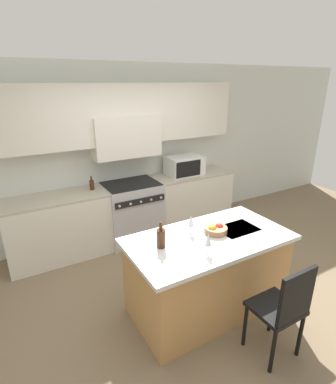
# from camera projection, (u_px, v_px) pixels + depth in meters

# --- Properties ---
(ground_plane) EXTENTS (10.00, 10.00, 0.00)m
(ground_plane) POSITION_uv_depth(u_px,v_px,m) (190.00, 298.00, 3.57)
(ground_plane) COLOR #7A664C
(back_cabinetry) EXTENTS (10.00, 0.46, 2.70)m
(back_cabinetry) POSITION_uv_depth(u_px,v_px,m) (122.00, 138.00, 4.60)
(back_cabinetry) COLOR silver
(back_cabinetry) RESTS_ON ground_plane
(back_counter) EXTENTS (3.66, 0.62, 0.93)m
(back_counter) POSITION_uv_depth(u_px,v_px,m) (132.00, 211.00, 4.80)
(back_counter) COLOR silver
(back_counter) RESTS_ON ground_plane
(range_stove) EXTENTS (0.86, 0.70, 0.95)m
(range_stove) POSITION_uv_depth(u_px,v_px,m) (132.00, 211.00, 4.78)
(range_stove) COLOR #B7B7BC
(range_stove) RESTS_ON ground_plane
(microwave) EXTENTS (0.59, 0.42, 0.32)m
(microwave) POSITION_uv_depth(u_px,v_px,m) (184.00, 166.00, 5.04)
(microwave) COLOR silver
(microwave) RESTS_ON back_counter
(kitchen_island) EXTENTS (1.73, 0.92, 0.90)m
(kitchen_island) POSITION_uv_depth(u_px,v_px,m) (207.00, 273.00, 3.28)
(kitchen_island) COLOR #B7844C
(kitchen_island) RESTS_ON ground_plane
(island_chair) EXTENTS (0.42, 0.40, 0.99)m
(island_chair) POSITION_uv_depth(u_px,v_px,m) (283.00, 307.00, 2.63)
(island_chair) COLOR black
(island_chair) RESTS_ON ground_plane
(wine_bottle) EXTENTS (0.09, 0.09, 0.27)m
(wine_bottle) POSITION_uv_depth(u_px,v_px,m) (161.00, 238.00, 2.90)
(wine_bottle) COLOR #422314
(wine_bottle) RESTS_ON kitchen_island
(wine_glass_near) EXTENTS (0.07, 0.07, 0.21)m
(wine_glass_near) POSITION_uv_depth(u_px,v_px,m) (208.00, 240.00, 2.78)
(wine_glass_near) COLOR white
(wine_glass_near) RESTS_ON kitchen_island
(wine_glass_far) EXTENTS (0.07, 0.07, 0.21)m
(wine_glass_far) POSITION_uv_depth(u_px,v_px,m) (191.00, 221.00, 3.15)
(wine_glass_far) COLOR white
(wine_glass_far) RESTS_ON kitchen_island
(fruit_bowl) EXTENTS (0.25, 0.25, 0.10)m
(fruit_bowl) POSITION_uv_depth(u_px,v_px,m) (216.00, 229.00, 3.20)
(fruit_bowl) COLOR #996B47
(fruit_bowl) RESTS_ON kitchen_island
(oil_bottle_on_counter) EXTENTS (0.06, 0.06, 0.20)m
(oil_bottle_on_counter) POSITION_uv_depth(u_px,v_px,m) (92.00, 185.00, 4.37)
(oil_bottle_on_counter) COLOR #422314
(oil_bottle_on_counter) RESTS_ON back_counter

